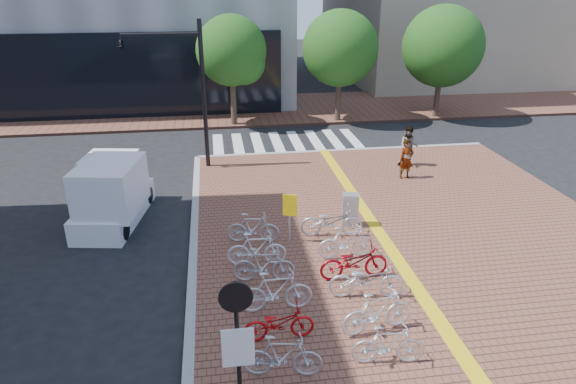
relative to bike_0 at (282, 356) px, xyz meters
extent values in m
plane|color=black|center=(2.03, 2.62, -0.66)|extent=(120.00, 120.00, 0.00)
cube|color=gray|center=(5.03, 14.62, -0.58)|extent=(14.00, 0.25, 0.15)
cube|color=brown|center=(2.03, 23.62, -0.58)|extent=(70.00, 8.00, 0.15)
cube|color=silver|center=(-0.97, 16.62, -0.65)|extent=(0.50, 4.00, 0.01)
cube|color=silver|center=(0.03, 16.62, -0.65)|extent=(0.50, 4.00, 0.01)
cube|color=silver|center=(1.03, 16.62, -0.65)|extent=(0.50, 4.00, 0.01)
cube|color=silver|center=(2.03, 16.62, -0.65)|extent=(0.50, 4.00, 0.01)
cube|color=silver|center=(3.03, 16.62, -0.65)|extent=(0.50, 4.00, 0.01)
cube|color=silver|center=(4.03, 16.62, -0.65)|extent=(0.50, 4.00, 0.01)
cube|color=silver|center=(5.03, 16.62, -0.65)|extent=(0.50, 4.00, 0.01)
cube|color=silver|center=(6.03, 16.62, -0.65)|extent=(0.50, 4.00, 0.01)
cylinder|color=#38281E|center=(0.03, 20.12, 0.79)|extent=(0.32, 0.32, 2.60)
sphere|color=#194714|center=(0.03, 20.12, 3.54)|extent=(3.80, 3.80, 3.80)
sphere|color=#194714|center=(0.63, 19.82, 2.94)|extent=(2.40, 2.40, 2.40)
cylinder|color=#38281E|center=(6.03, 20.12, 0.79)|extent=(0.32, 0.32, 2.60)
sphere|color=#194714|center=(6.03, 20.12, 3.54)|extent=(4.20, 4.20, 4.20)
sphere|color=#194714|center=(6.63, 19.82, 2.94)|extent=(2.40, 2.40, 2.40)
cylinder|color=#38281E|center=(12.03, 20.12, 0.79)|extent=(0.32, 0.32, 2.60)
sphere|color=#194714|center=(12.03, 20.12, 3.54)|extent=(4.60, 4.60, 4.60)
sphere|color=#194714|center=(12.63, 19.82, 2.94)|extent=(2.40, 2.40, 2.40)
imported|color=#AAAAAF|center=(0.00, 0.00, 0.00)|extent=(1.74, 0.76, 1.01)
imported|color=red|center=(0.09, 1.20, -0.08)|extent=(1.66, 0.62, 0.86)
imported|color=silver|center=(0.14, 2.28, 0.05)|extent=(1.87, 0.53, 1.12)
imported|color=#ABACB0|center=(-0.01, 3.65, 0.01)|extent=(1.76, 0.71, 1.03)
imported|color=white|center=(-0.11, 4.55, 0.01)|extent=(1.75, 0.60, 1.03)
imported|color=silver|center=(-0.10, 5.95, -0.01)|extent=(1.71, 0.73, 0.99)
imported|color=silver|center=(2.29, 0.05, -0.03)|extent=(1.62, 0.63, 0.95)
imported|color=white|center=(2.39, 1.13, 0.03)|extent=(1.86, 0.82, 1.08)
imported|color=silver|center=(2.55, 2.54, 0.01)|extent=(2.04, 0.96, 1.03)
imported|color=#9F0B16|center=(2.47, 3.46, 0.00)|extent=(1.95, 0.75, 1.01)
imported|color=white|center=(2.54, 4.57, 0.01)|extent=(1.72, 0.50, 1.03)
imported|color=#B2B2B7|center=(2.42, 6.00, 0.01)|extent=(2.05, 0.95, 1.04)
imported|color=gray|center=(6.60, 10.58, 0.31)|extent=(0.63, 0.44, 1.64)
imported|color=#4A505E|center=(7.22, 11.96, 0.39)|extent=(1.06, 0.96, 1.78)
cube|color=#BAB9BE|center=(3.20, 6.65, 0.06)|extent=(0.59, 0.48, 1.13)
cylinder|color=#B7B7BC|center=(1.02, 5.81, 0.29)|extent=(0.08, 0.08, 1.58)
cube|color=yellow|center=(1.02, 5.76, 0.77)|extent=(0.43, 0.19, 0.70)
cylinder|color=black|center=(-0.93, -1.11, 1.05)|extent=(0.08, 0.08, 3.11)
cylinder|color=black|center=(-0.93, -1.18, 2.34)|extent=(0.58, 0.05, 0.58)
cube|color=silver|center=(-0.93, -1.18, 1.30)|extent=(0.57, 0.05, 0.78)
cylinder|color=black|center=(-1.47, 13.30, 2.59)|extent=(0.19, 0.19, 6.19)
cylinder|color=black|center=(-3.02, 13.30, 5.11)|extent=(3.09, 0.12, 0.12)
imported|color=black|center=(-4.56, 13.30, 4.81)|extent=(0.27, 1.28, 0.52)
cube|color=white|center=(-4.71, 8.56, -0.25)|extent=(2.37, 4.28, 0.81)
cube|color=white|center=(-4.51, 9.71, 0.74)|extent=(1.98, 1.98, 1.17)
cube|color=white|center=(-4.83, 7.85, 0.87)|extent=(2.20, 2.79, 1.62)
cylinder|color=black|center=(-5.22, 10.11, -0.34)|extent=(0.30, 0.65, 0.63)
cylinder|color=black|center=(-5.71, 7.27, -0.34)|extent=(0.30, 0.65, 0.63)
cylinder|color=black|center=(-3.71, 9.85, -0.34)|extent=(0.30, 0.65, 0.63)
cylinder|color=black|center=(-4.20, 7.01, -0.34)|extent=(0.30, 0.65, 0.63)
camera|label=1|loc=(-1.13, -8.34, 7.23)|focal=32.00mm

